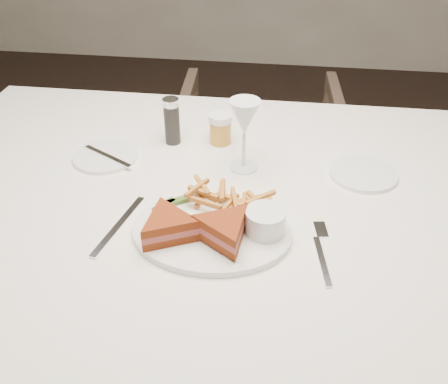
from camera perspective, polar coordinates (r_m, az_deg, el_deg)
ground at (r=1.84m, az=0.72°, el=-14.07°), size 5.00×5.00×0.00m
table at (r=1.36m, az=0.29°, el=-13.54°), size 1.56×1.04×0.75m
chair_far at (r=2.07m, az=3.98°, el=4.17°), size 0.68×0.65×0.66m
table_setting at (r=1.05m, az=-0.51°, el=-0.13°), size 0.79×0.62×0.18m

